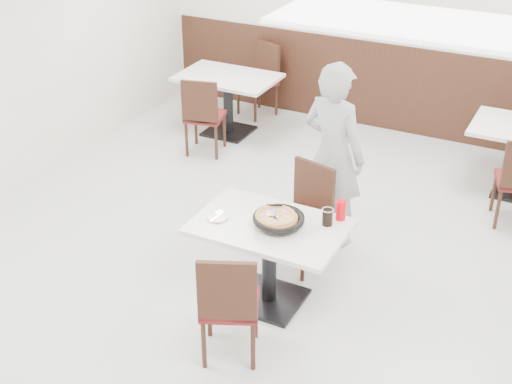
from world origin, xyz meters
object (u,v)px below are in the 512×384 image
at_px(chair_near, 230,301).
at_px(cola_glass, 327,217).
at_px(diner_person, 333,155).
at_px(red_cup, 341,210).
at_px(bg_chair_left_far, 257,81).
at_px(pizza, 276,218).
at_px(bg_chair_left_near, 205,114).
at_px(bg_table_left, 228,105).
at_px(chair_far, 300,219).
at_px(main_table, 269,264).
at_px(pizza_pan, 279,221).
at_px(side_plate, 217,217).

bearing_deg(chair_near, cola_glass, 42.95).
bearing_deg(diner_person, red_cup, 129.56).
bearing_deg(diner_person, bg_chair_left_far, -36.30).
bearing_deg(chair_near, red_cup, 42.52).
height_order(pizza, bg_chair_left_near, bg_chair_left_near).
distance_m(cola_glass, bg_table_left, 3.62).
bearing_deg(pizza, diner_person, 88.31).
relative_size(chair_near, cola_glass, 7.31).
bearing_deg(chair_far, cola_glass, 148.98).
xyz_separation_m(chair_far, pizza, (0.04, -0.59, 0.34)).
relative_size(main_table, diner_person, 0.68).
xyz_separation_m(chair_near, bg_chair_left_near, (-1.97, 2.98, 0.00)).
distance_m(chair_near, chair_far, 1.31).
bearing_deg(pizza, pizza_pan, -14.76).
bearing_deg(main_table, pizza_pan, 9.04).
bearing_deg(bg_table_left, chair_far, -49.07).
bearing_deg(pizza, red_cup, 36.15).
height_order(main_table, chair_near, chair_near).
xyz_separation_m(pizza, side_plate, (-0.46, -0.12, -0.05)).
relative_size(pizza, side_plate, 2.01).
distance_m(side_plate, bg_chair_left_near, 2.85).
bearing_deg(cola_glass, diner_person, 109.06).
xyz_separation_m(chair_far, cola_glass, (0.40, -0.40, 0.34)).
distance_m(pizza, red_cup, 0.53).
distance_m(chair_far, red_cup, 0.65).
bearing_deg(cola_glass, pizza_pan, -149.70).
bearing_deg(pizza, bg_chair_left_near, 131.34).
height_order(chair_near, side_plate, chair_near).
height_order(side_plate, bg_table_left, side_plate).
distance_m(chair_near, pizza, 0.79).
bearing_deg(side_plate, chair_near, -53.74).
height_order(pizza_pan, cola_glass, cola_glass).
distance_m(main_table, bg_table_left, 3.51).
xyz_separation_m(chair_far, bg_chair_left_near, (-1.95, 1.67, 0.00)).
bearing_deg(chair_far, chair_near, 104.72).
xyz_separation_m(side_plate, cola_glass, (0.82, 0.31, 0.06)).
xyz_separation_m(main_table, cola_glass, (0.41, 0.21, 0.44)).
height_order(red_cup, bg_chair_left_near, bg_chair_left_near).
bearing_deg(bg_table_left, bg_chair_left_far, 85.12).
xyz_separation_m(pizza_pan, bg_chair_left_near, (-2.02, 2.27, -0.32)).
bearing_deg(bg_table_left, red_cup, -46.32).
distance_m(main_table, pizza, 0.44).
bearing_deg(red_cup, cola_glass, -116.65).
height_order(chair_near, bg_table_left, chair_near).
height_order(chair_far, red_cup, chair_far).
xyz_separation_m(main_table, pizza_pan, (0.07, 0.01, 0.42)).
height_order(cola_glass, red_cup, red_cup).
bearing_deg(bg_chair_left_near, pizza_pan, -62.03).
height_order(side_plate, bg_chair_left_near, bg_chair_left_near).
height_order(red_cup, diner_person, diner_person).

